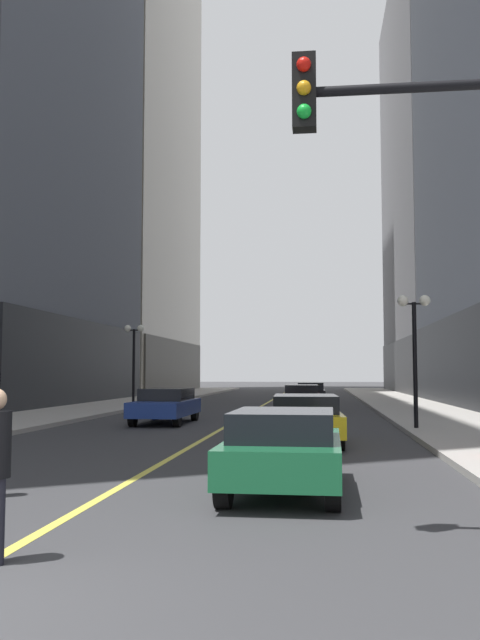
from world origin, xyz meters
TOP-DOWN VIEW (x-y plane):
  - ground_plane at (0.00, 35.00)m, footprint 200.00×200.00m
  - sidewalk_left at (-8.25, 35.00)m, footprint 4.50×78.00m
  - sidewalk_right at (8.25, 35.00)m, footprint 4.50×78.00m
  - lane_centre_stripe at (0.00, 35.00)m, footprint 0.16×70.00m
  - building_right_far at (16.25, 60.00)m, footprint 11.71×26.00m
  - car_green at (2.77, 6.05)m, footprint 1.84×4.10m
  - car_yellow at (2.95, 13.53)m, footprint 2.04×4.63m
  - car_blue at (-2.46, 20.45)m, footprint 1.88×4.70m
  - car_maroon at (2.44, 28.66)m, footprint 1.87×4.29m
  - car_black at (2.79, 36.50)m, footprint 1.73×4.13m
  - street_lamp_left_far at (-6.40, 30.01)m, footprint 1.06×0.36m
  - street_lamp_right_mid at (6.40, 17.53)m, footprint 1.06×0.36m

SIDE VIEW (x-z plane):
  - ground_plane at x=0.00m, z-range 0.00..0.00m
  - lane_centre_stripe at x=0.00m, z-range 0.00..0.01m
  - sidewalk_left at x=-8.25m, z-range 0.00..0.15m
  - sidewalk_right at x=8.25m, z-range 0.00..0.15m
  - car_black at x=2.79m, z-range 0.06..1.38m
  - car_green at x=2.77m, z-range 0.06..1.38m
  - car_maroon at x=2.44m, z-range 0.06..1.38m
  - car_yellow at x=2.95m, z-range 0.06..1.38m
  - car_blue at x=-2.46m, z-range 0.06..1.38m
  - street_lamp_left_far at x=-6.40m, z-range 1.04..5.47m
  - street_lamp_right_mid at x=6.40m, z-range 1.04..5.47m
  - building_right_far at x=16.25m, z-range -0.09..40.14m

